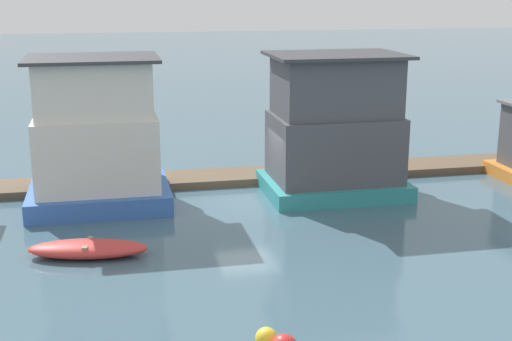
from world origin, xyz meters
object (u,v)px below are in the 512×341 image
Objects in this scene: houseboat_blue at (97,138)px; houseboat_teal at (334,130)px; buoy_yellow at (266,338)px; dinghy_red at (88,249)px.

houseboat_teal is at bearing -2.39° from houseboat_blue.
buoy_yellow is (3.62, -11.81, -2.25)m from houseboat_blue.
houseboat_teal reaches higher than buoy_yellow.
houseboat_teal is 12.80m from buoy_yellow.
houseboat_blue is 5.75m from dinghy_red.
dinghy_red is 7.65m from buoy_yellow.
houseboat_teal is 1.46× the size of dinghy_red.
houseboat_blue is 1.01× the size of houseboat_teal.
dinghy_red is (-0.35, -5.28, -2.25)m from houseboat_blue.
houseboat_blue is at bearing 107.05° from buoy_yellow.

